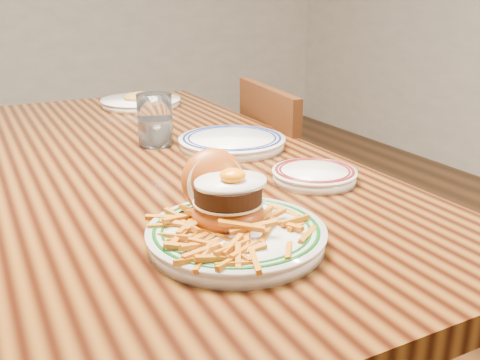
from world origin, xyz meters
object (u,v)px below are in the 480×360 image
chair_right (298,208)px  side_plate (314,174)px  main_plate (232,219)px  table (143,194)px

chair_right → side_plate: chair_right is taller
chair_right → main_plate: size_ratio=2.98×
table → chair_right: (0.56, 0.17, -0.21)m
table → chair_right: chair_right is taller
chair_right → side_plate: 0.64m
table → side_plate: side_plate is taller
table → main_plate: (-0.01, -0.48, 0.12)m
chair_right → main_plate: 0.92m
chair_right → side_plate: bearing=65.9°
table → chair_right: bearing=17.1°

